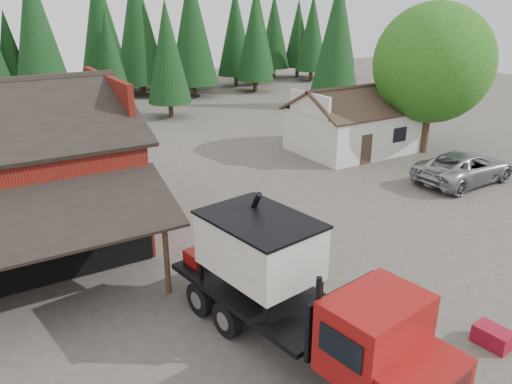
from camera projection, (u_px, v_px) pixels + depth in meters
ground at (323, 277)px, 19.53m from camera, size 120.00×120.00×0.00m
farmhouse at (353, 127)px, 35.62m from camera, size 8.60×6.42×4.65m
deciduous_tree at (433, 68)px, 33.65m from camera, size 8.00×8.00×10.20m
conifer_backdrop at (75, 103)px, 52.99m from camera, size 76.00×16.00×16.00m
near_pine_b at (167, 52)px, 44.25m from camera, size 3.96×3.96×10.40m
near_pine_c at (337, 36)px, 48.49m from camera, size 4.84×4.84×12.40m
near_pine_d at (37, 36)px, 42.02m from camera, size 5.28×5.28×13.40m
feed_truck at (297, 291)px, 14.71m from camera, size 4.09×10.25×4.50m
silver_car at (465, 167)px, 29.44m from camera, size 6.77×3.28×1.86m
equip_box at (493, 337)px, 15.57m from camera, size 0.81×1.16×0.60m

